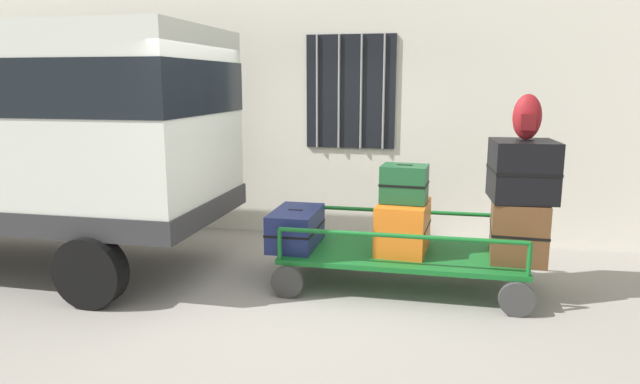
{
  "coord_description": "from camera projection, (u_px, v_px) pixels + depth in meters",
  "views": [
    {
      "loc": [
        1.26,
        -5.19,
        2.14
      ],
      "look_at": [
        0.01,
        0.58,
        0.98
      ],
      "focal_mm": 31.66,
      "sensor_mm": 36.0,
      "label": 1
    }
  ],
  "objects": [
    {
      "name": "suitcase_center_middle",
      "position": [
        523.0,
        170.0,
        5.53
      ],
      "size": [
        0.65,
        0.68,
        0.59
      ],
      "color": "black",
      "rests_on": "suitcase_center_bottom"
    },
    {
      "name": "ground_plane",
      "position": [
        306.0,
        299.0,
        5.65
      ],
      "size": [
        40.0,
        40.0,
        0.0
      ],
      "primitive_type": "plane",
      "color": "gray"
    },
    {
      "name": "suitcase_left_bottom",
      "position": [
        296.0,
        228.0,
        6.12
      ],
      "size": [
        0.48,
        0.83,
        0.4
      ],
      "color": "navy",
      "rests_on": "luggage_cart"
    },
    {
      "name": "luggage_cart",
      "position": [
        402.0,
        256.0,
        5.96
      ],
      "size": [
        2.53,
        1.24,
        0.38
      ],
      "color": "#146023",
      "rests_on": "ground"
    },
    {
      "name": "cart_railing",
      "position": [
        403.0,
        226.0,
        5.89
      ],
      "size": [
        2.42,
        1.1,
        0.33
      ],
      "color": "#146023",
      "rests_on": "luggage_cart"
    },
    {
      "name": "van",
      "position": [
        16.0,
        124.0,
        6.39
      ],
      "size": [
        4.71,
        2.11,
        2.7
      ],
      "color": "silver",
      "rests_on": "ground"
    },
    {
      "name": "backpack",
      "position": [
        527.0,
        117.0,
        5.43
      ],
      "size": [
        0.27,
        0.22,
        0.44
      ],
      "color": "maroon",
      "rests_on": "suitcase_center_middle"
    },
    {
      "name": "suitcase_midleft_middle",
      "position": [
        404.0,
        183.0,
        5.84
      ],
      "size": [
        0.5,
        0.42,
        0.39
      ],
      "color": "#194C28",
      "rests_on": "suitcase_midleft_bottom"
    },
    {
      "name": "suitcase_midleft_bottom",
      "position": [
        403.0,
        226.0,
        5.92
      ],
      "size": [
        0.56,
        0.78,
        0.53
      ],
      "color": "orange",
      "rests_on": "luggage_cart"
    },
    {
      "name": "suitcase_center_bottom",
      "position": [
        518.0,
        229.0,
        5.67
      ],
      "size": [
        0.57,
        0.75,
        0.61
      ],
      "color": "brown",
      "rests_on": "luggage_cart"
    },
    {
      "name": "building_wall",
      "position": [
        350.0,
        54.0,
        7.62
      ],
      "size": [
        12.0,
        0.38,
        5.0
      ],
      "color": "silver",
      "rests_on": "ground"
    }
  ]
}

